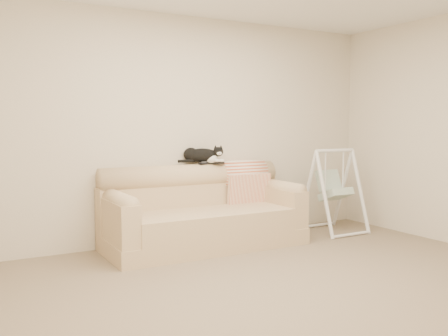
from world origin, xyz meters
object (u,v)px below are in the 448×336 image
remote_b (217,163)px  baby_swing (333,190)px  remote_a (205,163)px  tuxedo_cat (202,155)px  sofa (202,215)px

remote_b → baby_swing: bearing=-13.2°
remote_a → tuxedo_cat: size_ratio=0.35×
sofa → tuxedo_cat: size_ratio=4.13×
remote_a → remote_b: 0.14m
remote_b → baby_swing: (1.48, -0.35, -0.38)m
baby_swing → remote_b: bearing=166.8°
sofa → baby_swing: size_ratio=2.08×
remote_a → baby_swing: bearing=-13.1°
sofa → remote_b: (0.30, 0.20, 0.56)m
remote_b → sofa: bearing=-146.6°
sofa → baby_swing: bearing=-4.7°
remote_a → tuxedo_cat: bearing=128.8°
remote_b → baby_swing: 1.57m
sofa → remote_a: 0.63m
remote_a → baby_swing: baby_swing is taller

